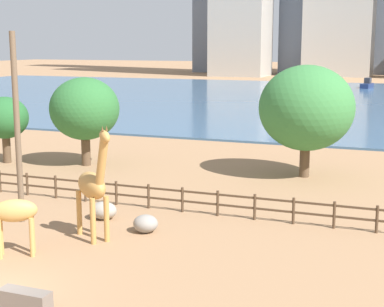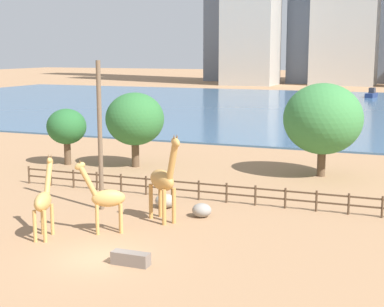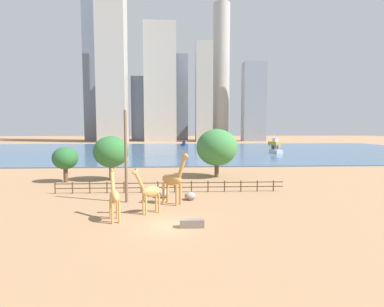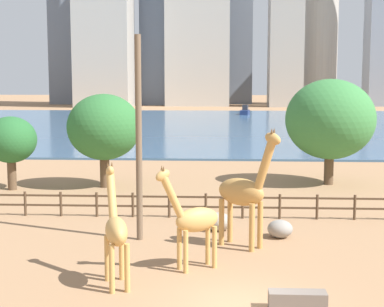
{
  "view_description": "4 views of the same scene",
  "coord_description": "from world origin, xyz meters",
  "views": [
    {
      "loc": [
        13.34,
        -15.11,
        8.49
      ],
      "look_at": [
        -0.3,
        20.21,
        1.47
      ],
      "focal_mm": 55.0,
      "sensor_mm": 36.0,
      "label": 1
    },
    {
      "loc": [
        13.72,
        -23.1,
        9.65
      ],
      "look_at": [
        -1.01,
        14.42,
        2.62
      ],
      "focal_mm": 55.0,
      "sensor_mm": 36.0,
      "label": 2
    },
    {
      "loc": [
        0.59,
        -21.88,
        7.3
      ],
      "look_at": [
        2.79,
        19.28,
        3.86
      ],
      "focal_mm": 28.0,
      "sensor_mm": 36.0,
      "label": 3
    },
    {
      "loc": [
        -0.59,
        -18.05,
        7.12
      ],
      "look_at": [
        -2.32,
        13.79,
        3.17
      ],
      "focal_mm": 55.0,
      "sensor_mm": 36.0,
      "label": 4
    }
  ],
  "objects": [
    {
      "name": "giraffe_young",
      "position": [
        -4.32,
        1.71,
        1.98
      ],
      "size": [
        1.37,
        2.82,
        4.18
      ],
      "rotation": [
        0.0,
        0.0,
        1.89
      ],
      "color": "tan",
      "rests_on": "ground"
    },
    {
      "name": "harbor_water",
      "position": [
        0.0,
        77.0,
        0.1
      ],
      "size": [
        180.0,
        86.0,
        0.2
      ],
      "primitive_type": "cube",
      "color": "#3D6084",
      "rests_on": "ground"
    },
    {
      "name": "boat_sailboat",
      "position": [
        3.79,
        104.16,
        0.87
      ],
      "size": [
        2.31,
        4.7,
        1.98
      ],
      "rotation": [
        0.0,
        0.0,
        4.56
      ],
      "color": "navy",
      "rests_on": "harbor_water"
    },
    {
      "name": "tree_right_tall",
      "position": [
        -14.47,
        19.35,
        3.26
      ],
      "size": [
        3.37,
        3.37,
        4.83
      ],
      "color": "brown",
      "rests_on": "ground"
    },
    {
      "name": "skyline_block_central",
      "position": [
        -46.62,
        165.04,
        50.06
      ],
      "size": [
        13.91,
        13.45,
        100.11
      ],
      "primitive_type": "cube",
      "color": "slate",
      "rests_on": "ground"
    },
    {
      "name": "tree_left_large",
      "position": [
        6.67,
        22.49,
        4.5
      ],
      "size": [
        6.1,
        6.1,
        7.26
      ],
      "color": "brown",
      "rests_on": "ground"
    },
    {
      "name": "boat_ferry",
      "position": [
        29.42,
        63.22,
        0.98
      ],
      "size": [
        2.54,
        5.39,
        4.67
      ],
      "rotation": [
        0.0,
        0.0,
        4.85
      ],
      "color": "silver",
      "rests_on": "harbor_water"
    },
    {
      "name": "giraffe_companion",
      "position": [
        -1.71,
        3.56,
        1.92
      ],
      "size": [
        2.53,
        1.87,
        4.08
      ],
      "rotation": [
        0.0,
        0.0,
        3.71
      ],
      "color": "tan",
      "rests_on": "ground"
    },
    {
      "name": "ground_plane",
      "position": [
        0.0,
        80.0,
        0.0
      ],
      "size": [
        400.0,
        400.0,
        0.0
      ],
      "primitive_type": "plane",
      "color": "#9E7551"
    },
    {
      "name": "boat_tug",
      "position": [
        44.88,
        110.43,
        1.19
      ],
      "size": [
        3.95,
        6.96,
        5.92
      ],
      "rotation": [
        0.0,
        0.0,
        1.83
      ],
      "color": "gold",
      "rests_on": "harbor_water"
    },
    {
      "name": "tree_center_broad",
      "position": [
        -8.56,
        20.59,
        4.04
      ],
      "size": [
        4.9,
        4.9,
        6.27
      ],
      "color": "brown",
      "rests_on": "ground"
    },
    {
      "name": "skyline_tower_far",
      "position": [
        -33.37,
        142.97,
        38.72
      ],
      "size": [
        14.83,
        13.04,
        77.43
      ],
      "primitive_type": "cube",
      "color": "#B7B2A8",
      "rests_on": "ground"
    },
    {
      "name": "skyline_block_wide",
      "position": [
        1.4,
        167.58,
        26.31
      ],
      "size": [
        13.12,
        9.27,
        52.62
      ],
      "primitive_type": "cube",
      "color": "slate",
      "rests_on": "ground"
    },
    {
      "name": "giraffe_tall",
      "position": [
        0.3,
        6.65,
        2.42
      ],
      "size": [
        2.87,
        2.35,
        5.23
      ],
      "rotation": [
        0.0,
        0.0,
        5.65
      ],
      "color": "#C18C47",
      "rests_on": "ground"
    },
    {
      "name": "enclosure_fence",
      "position": [
        -0.25,
        12.0,
        0.76
      ],
      "size": [
        26.12,
        0.14,
        1.3
      ],
      "color": "#4C3826",
      "rests_on": "ground"
    },
    {
      "name": "boulder_by_pole",
      "position": [
        -0.83,
        9.44,
        0.44
      ],
      "size": [
        1.33,
        1.16,
        0.87
      ],
      "primitive_type": "ellipsoid",
      "color": "gray",
      "rests_on": "ground"
    },
    {
      "name": "skyline_block_left",
      "position": [
        28.83,
        166.32,
        41.76
      ],
      "size": [
        10.34,
        10.34,
        83.52
      ],
      "primitive_type": "cylinder",
      "color": "#ADA89E",
      "rests_on": "ground"
    },
    {
      "name": "utility_pole",
      "position": [
        -4.35,
        7.65,
        4.56
      ],
      "size": [
        0.28,
        0.28,
        9.12
      ],
      "primitive_type": "cylinder",
      "color": "brown",
      "rests_on": "ground"
    },
    {
      "name": "skyline_block_right",
      "position": [
        16.2,
        146.71,
        27.32
      ],
      "size": [
        9.09,
        9.8,
        54.63
      ],
      "primitive_type": "cube",
      "color": "#ADA89E",
      "rests_on": "ground"
    },
    {
      "name": "feeding_trough",
      "position": [
        1.74,
        -0.27,
        0.3
      ],
      "size": [
        1.8,
        0.6,
        0.6
      ],
      "primitive_type": "cube",
      "color": "#72665B",
      "rests_on": "ground"
    },
    {
      "name": "skyline_tower_short",
      "position": [
        -8.1,
        152.25,
        32.95
      ],
      "size": [
        17.96,
        13.61,
        65.9
      ],
      "primitive_type": "cube",
      "color": "#B7B2A8",
      "rests_on": "ground"
    },
    {
      "name": "boulder_near_fence",
      "position": [
        2.01,
        8.3,
        0.41
      ],
      "size": [
        1.15,
        1.09,
        0.82
      ],
      "primitive_type": "ellipsoid",
      "color": "gray",
      "rests_on": "ground"
    },
    {
      "name": "skyline_tower_needle",
      "position": [
        46.01,
        152.53,
        22.72
      ],
      "size": [
        12.93,
        8.96,
        45.45
      ],
      "primitive_type": "cube",
      "color": "gray",
      "rests_on": "ground"
    },
    {
      "name": "skyline_tower_glass",
      "position": [
        -19.02,
        159.26,
        18.62
      ],
      "size": [
        12.11,
        13.25,
        37.24
      ],
      "primitive_type": "cube",
      "color": "slate",
      "rests_on": "ground"
    }
  ]
}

